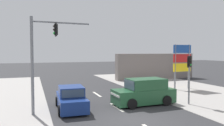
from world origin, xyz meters
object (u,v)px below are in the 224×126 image
at_px(traffic_signal_mast, 41,52).
at_px(pedestal_signal_right_kerb, 189,72).
at_px(shopping_plaza_sign, 182,60).
at_px(suv_crossing_left, 144,92).
at_px(sedan_receding_far, 71,99).

height_order(traffic_signal_mast, pedestal_signal_right_kerb, traffic_signal_mast).
height_order(traffic_signal_mast, shopping_plaza_sign, traffic_signal_mast).
bearing_deg(suv_crossing_left, shopping_plaza_sign, 33.30).
bearing_deg(sedan_receding_far, suv_crossing_left, -4.47).
bearing_deg(traffic_signal_mast, pedestal_signal_right_kerb, -6.39).
relative_size(traffic_signal_mast, suv_crossing_left, 1.31).
distance_m(shopping_plaza_sign, suv_crossing_left, 8.42).
xyz_separation_m(pedestal_signal_right_kerb, shopping_plaza_sign, (3.76, 5.67, 0.57)).
height_order(pedestal_signal_right_kerb, shopping_plaza_sign, shopping_plaza_sign).
height_order(traffic_signal_mast, sedan_receding_far, traffic_signal_mast).
relative_size(suv_crossing_left, sedan_receding_far, 1.06).
bearing_deg(shopping_plaza_sign, suv_crossing_left, -146.70).
distance_m(pedestal_signal_right_kerb, suv_crossing_left, 3.62).
distance_m(pedestal_signal_right_kerb, sedan_receding_far, 8.66).
relative_size(pedestal_signal_right_kerb, shopping_plaza_sign, 0.77).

